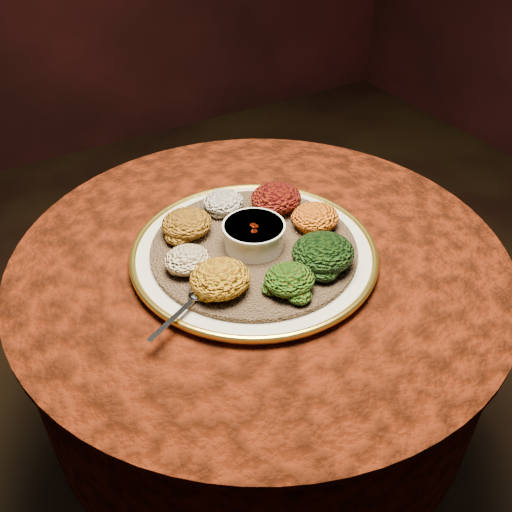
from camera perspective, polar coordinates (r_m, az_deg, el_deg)
table at (r=1.22m, az=0.38°, el=-6.39°), size 0.96×0.96×0.73m
platter at (r=1.08m, az=-0.21°, el=0.34°), size 0.58×0.58×0.02m
injera at (r=1.08m, az=-0.21°, el=0.79°), size 0.49×0.49×0.01m
stew_bowl at (r=1.06m, az=-0.22°, el=2.21°), size 0.12×0.12×0.05m
spoon at (r=0.96m, az=-5.98°, el=-4.10°), size 0.14×0.08×0.01m
portion_ayib at (r=1.16m, az=-3.27°, el=5.40°), size 0.08×0.08×0.04m
portion_kitfo at (r=1.17m, az=2.02°, el=5.81°), size 0.10×0.10×0.05m
portion_tikil at (r=1.12m, az=5.94°, el=3.87°), size 0.09×0.09×0.04m
portion_gomen at (r=1.02m, az=6.71°, el=0.34°), size 0.11×0.11×0.05m
portion_mixveg at (r=0.97m, az=3.37°, el=-2.36°), size 0.09×0.08×0.04m
portion_kik at (r=0.97m, az=-3.60°, el=-2.26°), size 0.10×0.10×0.05m
portion_timatim at (r=1.02m, az=-6.87°, el=-0.38°), size 0.08×0.08×0.04m
portion_shiro at (r=1.10m, az=-6.94°, el=3.24°), size 0.10×0.09×0.05m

